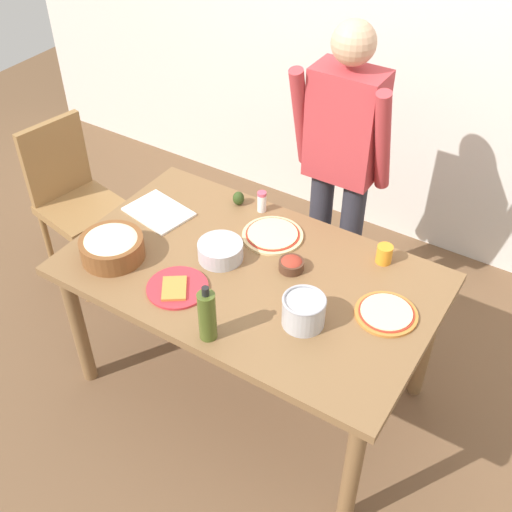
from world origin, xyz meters
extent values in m
plane|color=brown|center=(0.00, 0.00, 0.00)|extent=(8.00, 8.00, 0.00)
cube|color=silver|center=(0.00, 1.60, 1.30)|extent=(5.60, 0.10, 2.60)
cube|color=brown|center=(0.00, 0.00, 0.74)|extent=(1.60, 0.96, 0.04)
cylinder|color=brown|center=(-0.72, -0.40, 0.36)|extent=(0.07, 0.07, 0.72)
cylinder|color=brown|center=(0.72, -0.40, 0.36)|extent=(0.07, 0.07, 0.72)
cylinder|color=brown|center=(-0.72, 0.40, 0.36)|extent=(0.07, 0.07, 0.72)
cylinder|color=brown|center=(0.72, 0.40, 0.36)|extent=(0.07, 0.07, 0.72)
cylinder|color=#2D2D38|center=(-0.04, 0.76, 0.42)|extent=(0.12, 0.12, 0.85)
cylinder|color=#2D2D38|center=(0.14, 0.76, 0.42)|extent=(0.12, 0.12, 0.85)
cube|color=#B7383D|center=(0.05, 0.76, 1.12)|extent=(0.34, 0.20, 0.55)
cylinder|color=#B7383D|center=(-0.16, 0.71, 1.12)|extent=(0.07, 0.21, 0.55)
cylinder|color=#B7383D|center=(0.26, 0.71, 1.12)|extent=(0.07, 0.21, 0.55)
sphere|color=tan|center=(0.05, 0.76, 1.52)|extent=(0.20, 0.20, 0.20)
cube|color=olive|center=(-1.25, 0.21, 0.47)|extent=(0.47, 0.47, 0.05)
cube|color=olive|center=(-1.43, 0.24, 0.72)|extent=(0.11, 0.38, 0.45)
cylinder|color=olive|center=(-1.12, 0.01, 0.23)|extent=(0.04, 0.04, 0.45)
cylinder|color=olive|center=(-1.05, 0.34, 0.23)|extent=(0.04, 0.04, 0.45)
cylinder|color=olive|center=(-1.45, 0.07, 0.23)|extent=(0.04, 0.04, 0.45)
cylinder|color=olive|center=(-1.38, 0.40, 0.23)|extent=(0.04, 0.04, 0.45)
cylinder|color=beige|center=(-0.04, 0.26, 0.77)|extent=(0.28, 0.28, 0.01)
cylinder|color=#B22D1E|center=(-0.04, 0.26, 0.77)|extent=(0.25, 0.25, 0.00)
cylinder|color=beige|center=(-0.04, 0.26, 0.78)|extent=(0.23, 0.23, 0.00)
cylinder|color=#C67A33|center=(0.60, 0.07, 0.77)|extent=(0.25, 0.25, 0.01)
cylinder|color=#B22D1E|center=(0.60, 0.07, 0.77)|extent=(0.22, 0.22, 0.00)
cylinder|color=beige|center=(0.60, 0.07, 0.78)|extent=(0.21, 0.21, 0.00)
cylinder|color=red|center=(-0.20, -0.25, 0.77)|extent=(0.26, 0.26, 0.01)
cube|color=#CC8438|center=(-0.20, -0.27, 0.78)|extent=(0.16, 0.17, 0.01)
cylinder|color=brown|center=(-0.56, -0.24, 0.81)|extent=(0.28, 0.28, 0.10)
ellipsoid|color=beige|center=(-0.56, -0.24, 0.85)|extent=(0.25, 0.25, 0.05)
cylinder|color=#B7B7BC|center=(-0.16, 0.01, 0.80)|extent=(0.20, 0.20, 0.08)
cylinder|color=#4C2D1E|center=(0.14, 0.11, 0.78)|extent=(0.11, 0.11, 0.04)
ellipsoid|color=#9E3323|center=(0.14, 0.11, 0.80)|extent=(0.10, 0.10, 0.05)
cylinder|color=#47561E|center=(0.07, -0.40, 0.87)|extent=(0.07, 0.07, 0.22)
cylinder|color=black|center=(0.07, -0.40, 1.00)|extent=(0.03, 0.03, 0.04)
cylinder|color=#B7B7BC|center=(0.34, -0.14, 0.82)|extent=(0.17, 0.17, 0.12)
torus|color=#A5A5AD|center=(0.34, -0.14, 0.88)|extent=(0.17, 0.17, 0.01)
cylinder|color=orange|center=(0.46, 0.37, 0.80)|extent=(0.07, 0.07, 0.08)
cylinder|color=white|center=(-0.19, 0.40, 0.81)|extent=(0.04, 0.04, 0.09)
cylinder|color=#D84C66|center=(-0.19, 0.40, 0.86)|extent=(0.04, 0.04, 0.02)
cube|color=white|center=(-0.60, 0.12, 0.77)|extent=(0.34, 0.27, 0.01)
ellipsoid|color=#2D4219|center=(-0.31, 0.39, 0.80)|extent=(0.06, 0.06, 0.07)
camera|label=1|loc=(1.11, -1.72, 2.59)|focal=44.72mm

